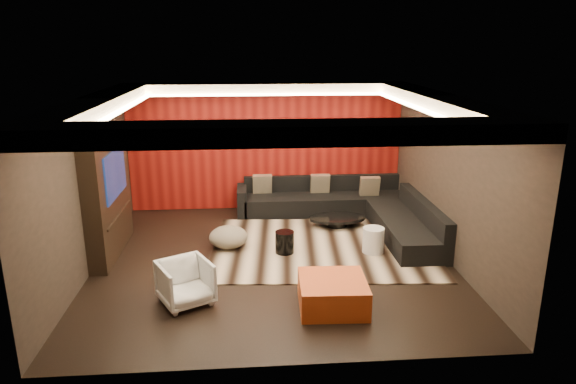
{
  "coord_description": "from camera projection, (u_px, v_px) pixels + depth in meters",
  "views": [
    {
      "loc": [
        -0.4,
        -8.16,
        3.64
      ],
      "look_at": [
        0.3,
        0.6,
        1.05
      ],
      "focal_mm": 32.0,
      "sensor_mm": 36.0,
      "label": 1
    }
  ],
  "objects": [
    {
      "name": "rug",
      "position": [
        322.0,
        247.0,
        9.41
      ],
      "size": [
        4.21,
        3.28,
        0.02
      ],
      "primitive_type": "cube",
      "rotation": [
        0.0,
        0.0,
        -0.07
      ],
      "color": "tan",
      "rests_on": "floor"
    },
    {
      "name": "tv_screen",
      "position": [
        115.0,
        174.0,
        8.82
      ],
      "size": [
        0.04,
        1.3,
        0.8
      ],
      "primitive_type": "cube",
      "color": "black",
      "rests_on": "ground"
    },
    {
      "name": "cove_left",
      "position": [
        120.0,
        111.0,
        7.94
      ],
      "size": [
        0.08,
        4.8,
        0.04
      ],
      "primitive_type": "cube",
      "color": "#FFD899",
      "rests_on": "ground"
    },
    {
      "name": "sectional_sofa",
      "position": [
        352.0,
        210.0,
        10.7
      ],
      "size": [
        3.65,
        3.5,
        0.75
      ],
      "color": "black",
      "rests_on": "floor"
    },
    {
      "name": "striped_pouf",
      "position": [
        228.0,
        237.0,
        9.34
      ],
      "size": [
        0.93,
        0.93,
        0.38
      ],
      "primitive_type": "ellipsoid",
      "rotation": [
        0.0,
        0.0,
        -0.43
      ],
      "color": "beige",
      "rests_on": "rug"
    },
    {
      "name": "wall_back",
      "position": [
        266.0,
        146.0,
        11.34
      ],
      "size": [
        6.0,
        0.02,
        2.8
      ],
      "primitive_type": "cube",
      "color": "black",
      "rests_on": "ground"
    },
    {
      "name": "orange_ottoman",
      "position": [
        333.0,
        293.0,
        7.26
      ],
      "size": [
        0.98,
        0.98,
        0.42
      ],
      "primitive_type": "cube",
      "rotation": [
        0.0,
        0.0,
        -0.04
      ],
      "color": "#AB3516",
      "rests_on": "floor"
    },
    {
      "name": "ceiling",
      "position": [
        272.0,
        96.0,
        8.07
      ],
      "size": [
        6.0,
        6.0,
        0.02
      ],
      "primitive_type": "cube",
      "color": "silver",
      "rests_on": "ground"
    },
    {
      "name": "wall_right",
      "position": [
        450.0,
        179.0,
        8.69
      ],
      "size": [
        0.02,
        6.0,
        2.8
      ],
      "primitive_type": "cube",
      "color": "black",
      "rests_on": "ground"
    },
    {
      "name": "soffit_back",
      "position": [
        266.0,
        89.0,
        10.68
      ],
      "size": [
        6.0,
        0.6,
        0.22
      ],
      "primitive_type": "cube",
      "color": "silver",
      "rests_on": "ground"
    },
    {
      "name": "soffit_right",
      "position": [
        438.0,
        102.0,
        8.31
      ],
      "size": [
        0.6,
        4.8,
        0.22
      ],
      "primitive_type": "cube",
      "color": "silver",
      "rests_on": "ground"
    },
    {
      "name": "floor",
      "position": [
        273.0,
        261.0,
        8.86
      ],
      "size": [
        6.0,
        6.0,
        0.02
      ],
      "primitive_type": "cube",
      "color": "black",
      "rests_on": "ground"
    },
    {
      "name": "white_side_table",
      "position": [
        373.0,
        241.0,
        9.11
      ],
      "size": [
        0.49,
        0.49,
        0.47
      ],
      "primitive_type": "cylinder",
      "rotation": [
        0.0,
        0.0,
        -0.36
      ],
      "color": "silver",
      "rests_on": "floor"
    },
    {
      "name": "soffit_left",
      "position": [
        97.0,
        105.0,
        7.89
      ],
      "size": [
        0.6,
        4.8,
        0.22
      ],
      "primitive_type": "cube",
      "color": "silver",
      "rests_on": "ground"
    },
    {
      "name": "tv_surround",
      "position": [
        107.0,
        193.0,
        8.9
      ],
      "size": [
        0.3,
        2.0,
        2.2
      ],
      "primitive_type": "cube",
      "color": "black",
      "rests_on": "ground"
    },
    {
      "name": "wall_left",
      "position": [
        86.0,
        186.0,
        8.23
      ],
      "size": [
        0.02,
        6.0,
        2.8
      ],
      "primitive_type": "cube",
      "color": "black",
      "rests_on": "ground"
    },
    {
      "name": "coffee_table",
      "position": [
        337.0,
        221.0,
        10.44
      ],
      "size": [
        1.17,
        1.17,
        0.19
      ],
      "primitive_type": "cylinder",
      "rotation": [
        0.0,
        0.0,
        0.02
      ],
      "color": "black",
      "rests_on": "rug"
    },
    {
      "name": "throw_pillows",
      "position": [
        317.0,
        184.0,
        11.24
      ],
      "size": [
        2.74,
        0.57,
        0.44
      ],
      "color": "tan",
      "rests_on": "sectional_sofa"
    },
    {
      "name": "cove_right",
      "position": [
        418.0,
        108.0,
        8.31
      ],
      "size": [
        0.08,
        4.8,
        0.04
      ],
      "primitive_type": "cube",
      "color": "#FFD899",
      "rests_on": "ground"
    },
    {
      "name": "armchair",
      "position": [
        185.0,
        283.0,
        7.33
      ],
      "size": [
        0.94,
        0.95,
        0.64
      ],
      "primitive_type": "imported",
      "rotation": [
        0.0,
        0.0,
        0.49
      ],
      "color": "silver",
      "rests_on": "floor"
    },
    {
      "name": "red_feature_wall",
      "position": [
        266.0,
        147.0,
        11.3
      ],
      "size": [
        5.98,
        0.05,
        2.78
      ],
      "primitive_type": "cube",
      "color": "#6B0C0A",
      "rests_on": "ground"
    },
    {
      "name": "cove_back",
      "position": [
        266.0,
        95.0,
        10.38
      ],
      "size": [
        4.8,
        0.08,
        0.04
      ],
      "primitive_type": "cube",
      "color": "#FFD899",
      "rests_on": "ground"
    },
    {
      "name": "cove_front",
      "position": [
        283.0,
        136.0,
        5.87
      ],
      "size": [
        4.8,
        0.08,
        0.04
      ],
      "primitive_type": "cube",
      "color": "#FFD899",
      "rests_on": "ground"
    },
    {
      "name": "soffit_front",
      "position": [
        285.0,
        133.0,
        5.52
      ],
      "size": [
        6.0,
        0.6,
        0.22
      ],
      "primitive_type": "cube",
      "color": "silver",
      "rests_on": "ground"
    },
    {
      "name": "tv_shelf",
      "position": [
        119.0,
        215.0,
        9.03
      ],
      "size": [
        0.04,
        1.6,
        0.04
      ],
      "primitive_type": "cube",
      "color": "black",
      "rests_on": "ground"
    },
    {
      "name": "drum_stool",
      "position": [
        285.0,
        242.0,
        9.09
      ],
      "size": [
        0.42,
        0.42,
        0.39
      ],
      "primitive_type": "cylinder",
      "rotation": [
        0.0,
        0.0,
        0.3
      ],
      "color": "black",
      "rests_on": "rug"
    }
  ]
}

